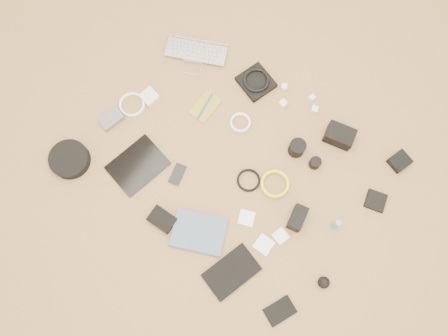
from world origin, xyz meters
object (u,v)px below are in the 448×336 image
Objects in this scene: phone at (177,174)px; paperback at (194,252)px; laptop at (194,59)px; tablet at (138,165)px; headphone_case at (70,159)px; dslr_camera at (339,136)px.

paperback is at bearing -54.07° from phone.
tablet is (0.12, -0.62, -0.01)m from laptop.
headphone_case reaches higher than tablet.
tablet is at bearing -147.88° from dslr_camera.
headphone_case is 0.78× the size of paperback.
tablet is 0.32m from headphone_case.
dslr_camera is at bearing 40.71° from headphone_case.
dslr_camera is (0.83, 0.07, 0.03)m from laptop.
dslr_camera is 0.99m from tablet.
tablet is at bearing 46.69° from paperback.
phone is at bearing 25.70° from paperback.
dslr_camera reaches higher than headphone_case.
dslr_camera reaches higher than paperback.
paperback reaches higher than phone.
phone is (0.30, -0.54, -0.01)m from laptop.
headphone_case reaches higher than laptop.
headphone_case is (-0.99, -0.85, -0.01)m from dslr_camera.
tablet is 0.20m from phone.
laptop is 0.98m from paperback.
laptop is at bearing 13.32° from paperback.
dslr_camera reaches higher than phone.
tablet is 1.07× the size of paperback.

